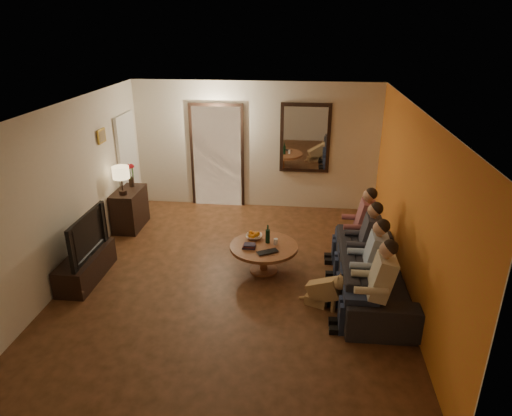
# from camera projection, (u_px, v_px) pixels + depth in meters

# --- Properties ---
(floor) EXTENTS (5.00, 6.00, 0.01)m
(floor) POSITION_uv_depth(u_px,v_px,m) (235.00, 277.00, 7.06)
(floor) COLOR #3B240F
(floor) RESTS_ON ground
(ceiling) EXTENTS (5.00, 6.00, 0.01)m
(ceiling) POSITION_uv_depth(u_px,v_px,m) (231.00, 108.00, 6.06)
(ceiling) COLOR white
(ceiling) RESTS_ON back_wall
(back_wall) EXTENTS (5.00, 0.02, 2.60)m
(back_wall) POSITION_uv_depth(u_px,v_px,m) (256.00, 146.00, 9.32)
(back_wall) COLOR beige
(back_wall) RESTS_ON floor
(front_wall) EXTENTS (5.00, 0.02, 2.60)m
(front_wall) POSITION_uv_depth(u_px,v_px,m) (178.00, 329.00, 3.80)
(front_wall) COLOR beige
(front_wall) RESTS_ON floor
(left_wall) EXTENTS (0.02, 6.00, 2.60)m
(left_wall) POSITION_uv_depth(u_px,v_px,m) (68.00, 192.00, 6.81)
(left_wall) COLOR beige
(left_wall) RESTS_ON floor
(right_wall) EXTENTS (0.02, 6.00, 2.60)m
(right_wall) POSITION_uv_depth(u_px,v_px,m) (411.00, 206.00, 6.31)
(right_wall) COLOR beige
(right_wall) RESTS_ON floor
(orange_accent) EXTENTS (0.01, 6.00, 2.60)m
(orange_accent) POSITION_uv_depth(u_px,v_px,m) (411.00, 206.00, 6.31)
(orange_accent) COLOR orange
(orange_accent) RESTS_ON right_wall
(kitchen_doorway) EXTENTS (1.00, 0.06, 2.10)m
(kitchen_doorway) POSITION_uv_depth(u_px,v_px,m) (217.00, 157.00, 9.47)
(kitchen_doorway) COLOR #FFE0A5
(kitchen_doorway) RESTS_ON floor
(door_trim) EXTENTS (1.12, 0.04, 2.22)m
(door_trim) POSITION_uv_depth(u_px,v_px,m) (217.00, 157.00, 9.46)
(door_trim) COLOR black
(door_trim) RESTS_ON floor
(fridge_glimpse) EXTENTS (0.45, 0.03, 1.70)m
(fridge_glimpse) POSITION_uv_depth(u_px,v_px,m) (229.00, 164.00, 9.51)
(fridge_glimpse) COLOR silver
(fridge_glimpse) RESTS_ON floor
(mirror_frame) EXTENTS (1.00, 0.05, 1.40)m
(mirror_frame) POSITION_uv_depth(u_px,v_px,m) (305.00, 138.00, 9.10)
(mirror_frame) COLOR black
(mirror_frame) RESTS_ON back_wall
(mirror_glass) EXTENTS (0.86, 0.02, 1.26)m
(mirror_glass) POSITION_uv_depth(u_px,v_px,m) (305.00, 139.00, 9.08)
(mirror_glass) COLOR white
(mirror_glass) RESTS_ON back_wall
(white_door) EXTENTS (0.06, 0.85, 2.04)m
(white_door) POSITION_uv_depth(u_px,v_px,m) (128.00, 165.00, 9.03)
(white_door) COLOR white
(white_door) RESTS_ON floor
(framed_art) EXTENTS (0.03, 0.28, 0.24)m
(framed_art) POSITION_uv_depth(u_px,v_px,m) (101.00, 136.00, 7.79)
(framed_art) COLOR #B28C33
(framed_art) RESTS_ON left_wall
(art_canvas) EXTENTS (0.01, 0.22, 0.18)m
(art_canvas) POSITION_uv_depth(u_px,v_px,m) (102.00, 136.00, 7.79)
(art_canvas) COLOR brown
(art_canvas) RESTS_ON left_wall
(dresser) EXTENTS (0.45, 0.84, 0.75)m
(dresser) POSITION_uv_depth(u_px,v_px,m) (130.00, 209.00, 8.63)
(dresser) COLOR black
(dresser) RESTS_ON floor
(table_lamp) EXTENTS (0.30, 0.30, 0.54)m
(table_lamp) POSITION_uv_depth(u_px,v_px,m) (122.00, 180.00, 8.18)
(table_lamp) COLOR beige
(table_lamp) RESTS_ON dresser
(flower_vase) EXTENTS (0.14, 0.14, 0.44)m
(flower_vase) POSITION_uv_depth(u_px,v_px,m) (131.00, 175.00, 8.61)
(flower_vase) COLOR #AB121B
(flower_vase) RESTS_ON dresser
(tv_stand) EXTENTS (0.45, 1.23, 0.41)m
(tv_stand) POSITION_uv_depth(u_px,v_px,m) (86.00, 267.00, 6.95)
(tv_stand) COLOR black
(tv_stand) RESTS_ON floor
(tv) EXTENTS (1.15, 0.15, 0.66)m
(tv) POSITION_uv_depth(u_px,v_px,m) (81.00, 235.00, 6.75)
(tv) COLOR black
(tv) RESTS_ON tv_stand
(sofa) EXTENTS (2.36, 0.94, 0.69)m
(sofa) POSITION_uv_depth(u_px,v_px,m) (372.00, 272.00, 6.52)
(sofa) COLOR black
(sofa) RESTS_ON floor
(person_a) EXTENTS (0.60, 0.40, 1.20)m
(person_a) POSITION_uv_depth(u_px,v_px,m) (375.00, 291.00, 5.61)
(person_a) COLOR tan
(person_a) RESTS_ON sofa
(person_b) EXTENTS (0.60, 0.40, 1.20)m
(person_b) POSITION_uv_depth(u_px,v_px,m) (369.00, 267.00, 6.16)
(person_b) COLOR tan
(person_b) RESTS_ON sofa
(person_c) EXTENTS (0.60, 0.40, 1.20)m
(person_c) POSITION_uv_depth(u_px,v_px,m) (364.00, 246.00, 6.71)
(person_c) COLOR tan
(person_c) RESTS_ON sofa
(person_d) EXTENTS (0.60, 0.40, 1.20)m
(person_d) POSITION_uv_depth(u_px,v_px,m) (360.00, 229.00, 7.26)
(person_d) COLOR tan
(person_d) RESTS_ON sofa
(dog) EXTENTS (0.61, 0.43, 0.56)m
(dog) POSITION_uv_depth(u_px,v_px,m) (324.00, 289.00, 6.24)
(dog) COLOR #A1704A
(dog) RESTS_ON floor
(coffee_table) EXTENTS (1.17, 1.17, 0.45)m
(coffee_table) POSITION_uv_depth(u_px,v_px,m) (264.00, 258.00, 7.15)
(coffee_table) COLOR brown
(coffee_table) RESTS_ON floor
(bowl) EXTENTS (0.26, 0.26, 0.06)m
(bowl) POSITION_uv_depth(u_px,v_px,m) (254.00, 237.00, 7.28)
(bowl) COLOR white
(bowl) RESTS_ON coffee_table
(oranges) EXTENTS (0.20, 0.20, 0.08)m
(oranges) POSITION_uv_depth(u_px,v_px,m) (254.00, 233.00, 7.25)
(oranges) COLOR orange
(oranges) RESTS_ON bowl
(wine_bottle) EXTENTS (0.07, 0.07, 0.31)m
(wine_bottle) POSITION_uv_depth(u_px,v_px,m) (268.00, 234.00, 7.10)
(wine_bottle) COLOR black
(wine_bottle) RESTS_ON coffee_table
(wine_glass) EXTENTS (0.06, 0.06, 0.10)m
(wine_glass) POSITION_uv_depth(u_px,v_px,m) (276.00, 242.00, 7.08)
(wine_glass) COLOR silver
(wine_glass) RESTS_ON coffee_table
(book_stack) EXTENTS (0.20, 0.15, 0.07)m
(book_stack) POSITION_uv_depth(u_px,v_px,m) (249.00, 246.00, 6.98)
(book_stack) COLOR black
(book_stack) RESTS_ON coffee_table
(laptop) EXTENTS (0.39, 0.35, 0.03)m
(laptop) POSITION_uv_depth(u_px,v_px,m) (269.00, 253.00, 6.80)
(laptop) COLOR black
(laptop) RESTS_ON coffee_table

